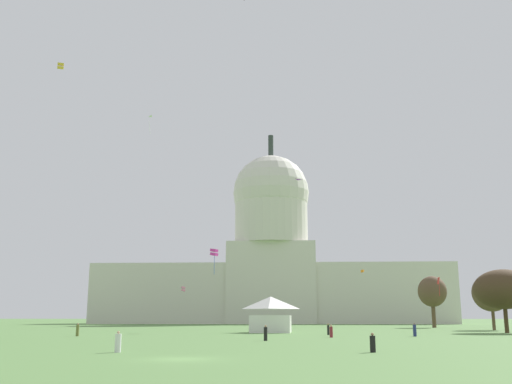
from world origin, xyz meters
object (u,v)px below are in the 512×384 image
object	(u,v)px
person_olive_mid_center	(78,330)
kite_red_low	(439,282)
person_black_front_left	(266,333)
kite_gold_high	(61,66)
person_maroon_front_center	(331,332)
kite_pink_low	(183,289)
capitol_building	(271,261)
tree_east_near	(432,292)
person_black_near_tree_west	(328,329)
kite_magenta_low	(214,253)
tree_east_far	(491,293)
event_tent	(271,314)
person_black_deep_crowd	(373,344)
kite_white_high	(148,120)
kite_violet_high	(298,182)
tree_east_mid	(503,289)
person_navy_near_tree_east	(415,330)
kite_orange_low	(362,271)
person_white_mid_right	(118,343)

from	to	relation	value
person_olive_mid_center	kite_red_low	world-z (taller)	kite_red_low
person_black_front_left	kite_gold_high	bearing A→B (deg)	-14.23
person_maroon_front_center	kite_pink_low	bearing A→B (deg)	-176.48
capitol_building	person_olive_mid_center	distance (m)	119.47
tree_east_near	person_black_near_tree_west	xyz separation A→B (m)	(-27.23, -49.97, -7.19)
kite_magenta_low	tree_east_far	bearing A→B (deg)	-52.77
tree_east_near	person_olive_mid_center	bearing A→B (deg)	-137.32
event_tent	person_black_deep_crowd	size ratio (longest dim) A/B	4.85
person_black_front_left	kite_pink_low	bearing A→B (deg)	-61.25
kite_white_high	kite_violet_high	bearing A→B (deg)	139.58
tree_east_near	person_olive_mid_center	world-z (taller)	tree_east_near
tree_east_mid	person_navy_near_tree_east	xyz separation A→B (m)	(-17.77, -15.82, -6.04)
person_navy_near_tree_east	kite_magenta_low	xyz separation A→B (m)	(-29.49, 19.87, 12.63)
person_maroon_front_center	kite_white_high	world-z (taller)	kite_white_high
tree_east_far	kite_gold_high	bearing A→B (deg)	-157.16
tree_east_mid	person_maroon_front_center	size ratio (longest dim) A/B	7.59
person_navy_near_tree_east	person_black_front_left	xyz separation A→B (m)	(-19.35, -14.23, -0.01)
capitol_building	person_black_near_tree_west	size ratio (longest dim) A/B	71.71
tree_east_mid	person_black_near_tree_west	xyz separation A→B (m)	(-28.85, -10.42, -6.06)
person_maroon_front_center	kite_orange_low	distance (m)	72.12
tree_east_near	person_olive_mid_center	size ratio (longest dim) A/B	6.74
person_black_front_left	kite_white_high	world-z (taller)	kite_white_high
event_tent	person_black_deep_crowd	distance (m)	51.12
kite_orange_low	kite_pink_low	size ratio (longest dim) A/B	0.62
person_white_mid_right	person_navy_near_tree_east	bearing A→B (deg)	-176.40
kite_pink_low	kite_violet_high	world-z (taller)	kite_violet_high
person_black_deep_crowd	kite_orange_low	size ratio (longest dim) A/B	1.67
tree_east_far	kite_violet_high	xyz separation A→B (m)	(-35.48, 46.80, 33.04)
person_white_mid_right	kite_violet_high	xyz separation A→B (m)	(16.35, 115.70, 39.26)
person_black_front_left	person_white_mid_right	bearing A→B (deg)	76.41
kite_pink_low	tree_east_near	bearing A→B (deg)	-129.86
person_black_near_tree_west	kite_violet_high	xyz separation A→B (m)	(-2.44, 75.19, 39.19)
event_tent	kite_red_low	world-z (taller)	kite_red_low
person_black_near_tree_west	kite_pink_low	xyz separation A→B (m)	(-33.88, 72.05, 8.95)
event_tent	person_black_front_left	size ratio (longest dim) A/B	4.13
person_black_front_left	person_black_near_tree_west	xyz separation A→B (m)	(8.28, 19.62, -0.01)
person_black_deep_crowd	kite_orange_low	world-z (taller)	kite_orange_low
person_maroon_front_center	person_black_near_tree_west	world-z (taller)	person_black_near_tree_west
person_maroon_front_center	person_black_deep_crowd	world-z (taller)	person_maroon_front_center
capitol_building	kite_magenta_low	bearing A→B (deg)	-94.56
tree_east_far	person_white_mid_right	xyz separation A→B (m)	(-51.84, -68.90, -6.22)
kite_white_high	kite_magenta_low	bearing A→B (deg)	45.18
person_olive_mid_center	kite_red_low	xyz separation A→B (m)	(59.21, 41.95, 8.60)
kite_orange_low	kite_magenta_low	world-z (taller)	kite_magenta_low
person_black_front_left	kite_violet_high	distance (m)	102.76
event_tent	person_navy_near_tree_east	world-z (taller)	event_tent
kite_pink_low	tree_east_far	bearing A→B (deg)	-143.11
tree_east_near	person_black_deep_crowd	bearing A→B (deg)	-106.56
person_maroon_front_center	person_black_front_left	xyz separation A→B (m)	(-7.98, -10.07, 0.07)
event_tent	person_olive_mid_center	bearing A→B (deg)	-142.86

